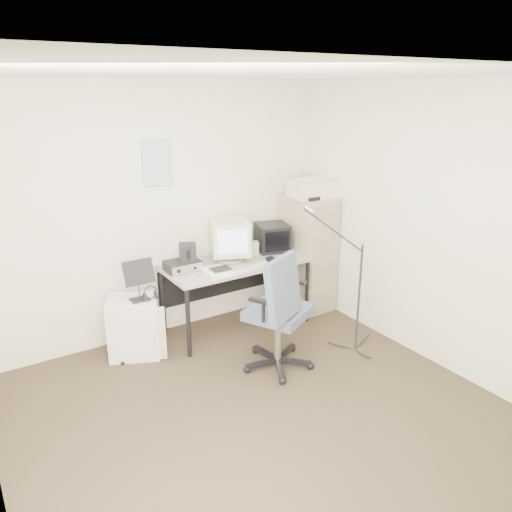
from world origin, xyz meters
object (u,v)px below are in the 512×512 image
desk (237,295)px  office_chair (278,310)px  side_cart (134,327)px  filing_cabinet (307,253)px

desk → office_chair: 0.92m
office_chair → desk: bearing=56.9°
office_chair → side_cart: (-1.01, 0.91, -0.28)m
desk → office_chair: office_chair is taller
filing_cabinet → side_cart: filing_cabinet is taller
filing_cabinet → office_chair: size_ratio=1.16×
side_cart → desk: bearing=23.4°
filing_cabinet → desk: bearing=-178.2°
office_chair → side_cart: office_chair is taller
filing_cabinet → side_cart: 2.09m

